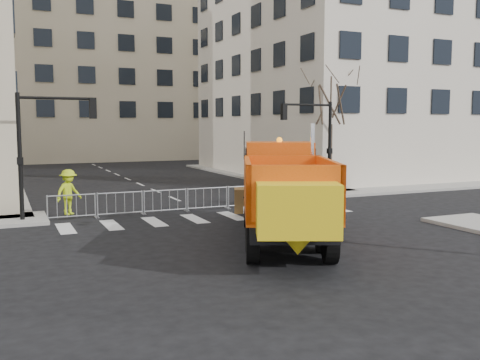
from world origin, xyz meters
name	(u,v)px	position (x,y,z in m)	size (l,w,h in m)	color
ground	(276,241)	(0.00, 0.00, 0.00)	(120.00, 120.00, 0.00)	black
sidewalk_back	(196,206)	(0.00, 8.50, 0.07)	(64.00, 5.00, 0.15)	gray
building_far	(75,59)	(0.00, 52.00, 12.00)	(30.00, 18.00, 24.00)	#BFB392
traffic_light_left	(20,158)	(-8.00, 7.50, 2.70)	(0.18, 0.18, 5.40)	black
traffic_light_right	(330,149)	(8.50, 9.50, 2.70)	(0.18, 0.18, 5.40)	black
crowd_barriers	(187,200)	(-0.75, 7.60, 0.55)	(12.60, 0.60, 1.10)	#9EA0A5
street_tree	(330,131)	(9.20, 10.50, 3.75)	(3.00, 3.00, 7.50)	#382B21
plow_truck	(284,191)	(0.06, -0.46, 1.84)	(6.92, 10.89, 4.14)	black
cop_a	(261,196)	(1.78, 4.82, 0.94)	(0.69, 0.45, 1.88)	black
cop_b	(248,198)	(1.32, 5.11, 0.84)	(0.81, 0.63, 1.67)	black
cop_c	(276,198)	(2.41, 4.54, 0.82)	(0.96, 0.40, 1.64)	black
worker	(69,192)	(-6.07, 7.97, 1.15)	(1.29, 0.74, 2.00)	#BCD919
newspaper_box	(253,191)	(3.11, 8.40, 0.70)	(0.45, 0.40, 1.10)	#A0210C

